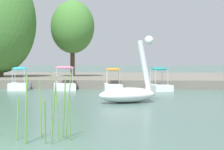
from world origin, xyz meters
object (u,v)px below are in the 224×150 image
(pedal_boat_cyan, at_px, (20,83))
(tree_willow_overhanging, at_px, (0,22))
(pedal_boat_pink, at_px, (64,83))
(tree_broadleaf_right, at_px, (72,27))
(swan_boat, at_px, (129,92))
(pedal_boat_teal, at_px, (159,84))
(pedal_boat_orange, at_px, (113,83))

(pedal_boat_cyan, distance_m, tree_willow_overhanging, 9.46)
(pedal_boat_pink, height_order, tree_broadleaf_right, tree_broadleaf_right)
(pedal_boat_pink, bearing_deg, swan_boat, -61.91)
(pedal_boat_teal, xyz_separation_m, tree_willow_overhanging, (-12.80, 7.36, 4.67))
(pedal_boat_orange, height_order, pedal_boat_cyan, pedal_boat_cyan)
(pedal_boat_cyan, xyz_separation_m, tree_broadleaf_right, (1.92, 9.38, 4.43))
(pedal_boat_cyan, bearing_deg, tree_willow_overhanging, 117.27)
(pedal_boat_pink, distance_m, tree_broadleaf_right, 10.24)
(tree_willow_overhanging, bearing_deg, pedal_boat_orange, -35.55)
(swan_boat, relative_size, pedal_boat_cyan, 1.27)
(pedal_boat_teal, distance_m, tree_willow_overhanging, 15.49)
(swan_boat, xyz_separation_m, tree_broadleaf_right, (-5.49, 17.60, 4.37))
(tree_willow_overhanging, xyz_separation_m, tree_broadleaf_right, (5.68, 2.08, -0.26))
(pedal_boat_teal, bearing_deg, swan_boat, -101.28)
(pedal_boat_teal, height_order, pedal_boat_cyan, pedal_boat_cyan)
(pedal_boat_pink, relative_size, tree_broadleaf_right, 0.36)
(swan_boat, distance_m, tree_willow_overhanging, 19.68)
(pedal_boat_orange, bearing_deg, pedal_boat_teal, -6.17)
(pedal_boat_cyan, bearing_deg, tree_broadleaf_right, 78.44)
(pedal_boat_orange, bearing_deg, tree_broadleaf_right, 114.58)
(pedal_boat_pink, xyz_separation_m, tree_willow_overhanging, (-6.69, 7.11, 4.65))
(pedal_boat_teal, bearing_deg, pedal_boat_pink, 177.69)
(pedal_boat_orange, distance_m, pedal_boat_cyan, 6.10)
(swan_boat, bearing_deg, pedal_boat_cyan, 132.04)
(swan_boat, xyz_separation_m, tree_willow_overhanging, (-11.17, 15.52, 4.62))
(pedal_boat_teal, height_order, tree_broadleaf_right, tree_broadleaf_right)
(swan_boat, xyz_separation_m, pedal_boat_teal, (1.63, 8.16, -0.04))
(pedal_boat_teal, xyz_separation_m, pedal_boat_cyan, (-9.04, 0.06, -0.02))
(pedal_boat_cyan, bearing_deg, pedal_boat_teal, -0.37)
(tree_broadleaf_right, bearing_deg, pedal_boat_cyan, -101.56)
(tree_broadleaf_right, bearing_deg, tree_willow_overhanging, -159.92)
(pedal_boat_orange, distance_m, pedal_boat_pink, 3.17)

